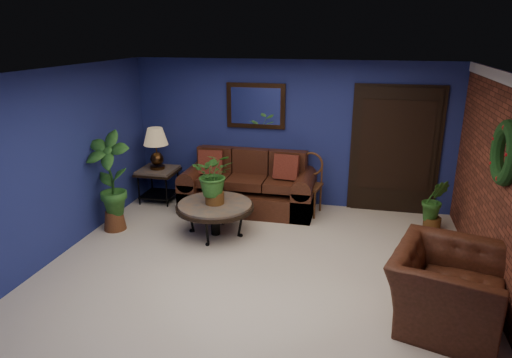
% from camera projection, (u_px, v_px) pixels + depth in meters
% --- Properties ---
extents(floor, '(5.50, 5.50, 0.00)m').
position_uv_depth(floor, '(259.00, 269.00, 5.91)').
color(floor, beige).
rests_on(floor, ground).
extents(wall_back, '(5.50, 0.04, 2.50)m').
position_uv_depth(wall_back, '(290.00, 134.00, 7.84)').
color(wall_back, navy).
rests_on(wall_back, ground).
extents(wall_left, '(0.04, 5.00, 2.50)m').
position_uv_depth(wall_left, '(59.00, 163.00, 6.11)').
color(wall_left, navy).
rests_on(wall_left, ground).
extents(wall_right_brick, '(0.04, 5.00, 2.50)m').
position_uv_depth(wall_right_brick, '(506.00, 195.00, 4.95)').
color(wall_right_brick, brown).
rests_on(wall_right_brick, ground).
extents(ceiling, '(5.50, 5.00, 0.02)m').
position_uv_depth(ceiling, '(259.00, 72.00, 5.14)').
color(ceiling, silver).
rests_on(ceiling, wall_back).
extents(wall_mirror, '(1.02, 0.06, 0.77)m').
position_uv_depth(wall_mirror, '(256.00, 106.00, 7.79)').
color(wall_mirror, '#3D2410').
rests_on(wall_mirror, wall_back).
extents(closet_door, '(1.44, 0.06, 2.18)m').
position_uv_depth(closet_door, '(395.00, 151.00, 7.51)').
color(closet_door, black).
rests_on(closet_door, wall_back).
extents(wreath, '(0.16, 0.72, 0.72)m').
position_uv_depth(wreath, '(506.00, 153.00, 4.87)').
color(wreath, black).
rests_on(wreath, wall_right_brick).
extents(sofa, '(2.24, 0.97, 1.01)m').
position_uv_depth(sofa, '(249.00, 189.00, 7.88)').
color(sofa, '#4B2215').
rests_on(sofa, ground).
extents(coffee_table, '(1.16, 1.16, 0.50)m').
position_uv_depth(coffee_table, '(215.00, 207.00, 6.79)').
color(coffee_table, '#4C4842').
rests_on(coffee_table, ground).
extents(end_table, '(0.66, 0.66, 0.61)m').
position_uv_depth(end_table, '(158.00, 176.00, 8.16)').
color(end_table, '#4C4842').
rests_on(end_table, ground).
extents(table_lamp, '(0.43, 0.43, 0.71)m').
position_uv_depth(table_lamp, '(156.00, 143.00, 7.97)').
color(table_lamp, '#3D2410').
rests_on(table_lamp, end_table).
extents(side_chair, '(0.51, 0.51, 1.02)m').
position_uv_depth(side_chair, '(309.00, 179.00, 7.62)').
color(side_chair, brown).
rests_on(side_chair, ground).
extents(armchair, '(1.39, 1.49, 0.80)m').
position_uv_depth(armchair, '(447.00, 288.00, 4.73)').
color(armchair, '#4B2215').
rests_on(armchair, ground).
extents(coffee_plant, '(0.68, 0.61, 0.79)m').
position_uv_depth(coffee_plant, '(214.00, 175.00, 6.64)').
color(coffee_plant, brown).
rests_on(coffee_plant, coffee_table).
extents(floor_plant, '(0.38, 0.31, 0.83)m').
position_uv_depth(floor_plant, '(434.00, 204.00, 6.96)').
color(floor_plant, brown).
rests_on(floor_plant, ground).
extents(tall_plant, '(0.71, 0.50, 1.54)m').
position_uv_depth(tall_plant, '(110.00, 178.00, 6.85)').
color(tall_plant, brown).
rests_on(tall_plant, ground).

